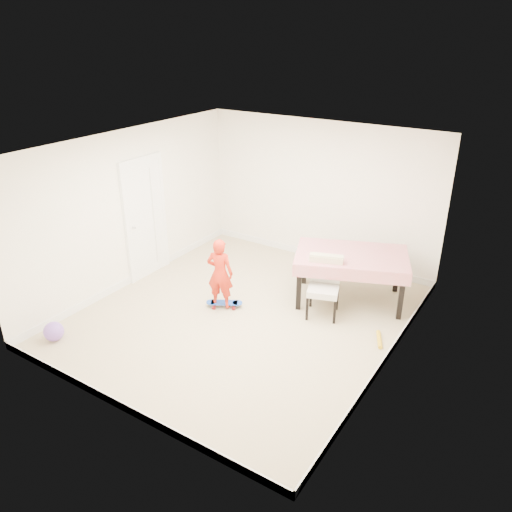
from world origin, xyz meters
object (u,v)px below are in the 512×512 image
Objects in this scene: dining_table at (350,277)px; child at (220,275)px; balloon at (54,331)px; dining_chair at (323,288)px; skateboard at (224,304)px.

dining_table is 2.07m from child.
child reaches higher than balloon.
skateboard is (-1.40, -0.63, -0.42)m from dining_chair.
balloon is (-1.45, -2.00, -0.43)m from child.
dining_table is 6.16× the size of balloon.
balloon is at bearing -156.17° from dining_chair.
dining_chair is 3.32× the size of balloon.
child is at bearing 54.00° from balloon.
child is at bearing -162.11° from dining_table.
child reaches higher than dining_table.
dining_chair is at bearing 42.69° from balloon.
dining_table reaches higher than balloon.
skateboard is at bearing 53.89° from balloon.
skateboard is (-1.56, -1.28, -0.36)m from dining_table.
skateboard is at bearing -174.77° from dining_chair.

